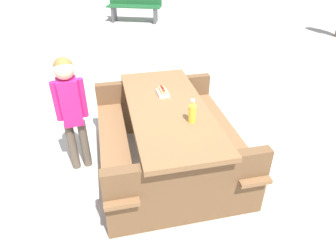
{
  "coord_description": "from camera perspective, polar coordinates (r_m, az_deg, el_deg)",
  "views": [
    {
      "loc": [
        -2.34,
        1.15,
        2.21
      ],
      "look_at": [
        0.0,
        0.0,
        0.52
      ],
      "focal_mm": 32.46,
      "sensor_mm": 36.0,
      "label": 1
    }
  ],
  "objects": [
    {
      "name": "soda_bottle",
      "position": [
        2.7,
        4.57,
        2.68
      ],
      "size": [
        0.07,
        0.07,
        0.22
      ],
      "color": "yellow",
      "rests_on": "picnic_table"
    },
    {
      "name": "hotdog_tray",
      "position": [
        3.21,
        -1.0,
        6.44
      ],
      "size": [
        0.2,
        0.14,
        0.08
      ],
      "color": "white",
      "rests_on": "picnic_table"
    },
    {
      "name": "ground_plane",
      "position": [
        3.42,
        0.0,
        -7.42
      ],
      "size": [
        30.0,
        30.0,
        0.0
      ],
      "primitive_type": "plane",
      "color": "#B7B2A8",
      "rests_on": "ground"
    },
    {
      "name": "child_in_coat",
      "position": [
        3.12,
        -17.88,
        4.28
      ],
      "size": [
        0.2,
        0.31,
        1.25
      ],
      "color": "brown",
      "rests_on": "ground"
    },
    {
      "name": "park_bench_near",
      "position": [
        9.21,
        -6.29,
        21.65
      ],
      "size": [
        1.18,
        1.46,
        0.85
      ],
      "color": "#1E592D",
      "rests_on": "ground"
    },
    {
      "name": "picnic_table",
      "position": [
        3.15,
        0.0,
        -1.23
      ],
      "size": [
        2.08,
        1.78,
        0.75
      ],
      "color": "brown",
      "rests_on": "ground"
    }
  ]
}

